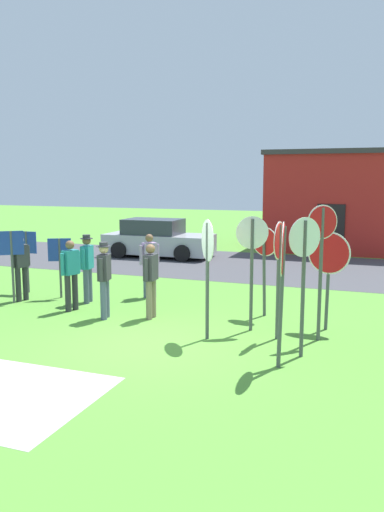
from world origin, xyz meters
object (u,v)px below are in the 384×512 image
stop_sign_leaning_right (264,256)px  parked_car_on_street (158,240)px  person_in_teal (104,276)px  stop_sign_low_front (329,263)px  info_panel_rightmost (60,257)px  person_with_sunhat (87,264)px  person_near_signs (21,264)px  stop_sign_nearest (304,264)px  person_in_blue (71,271)px  stop_sign_rear_right (321,251)px  stop_sign_center_cluster (252,254)px  stop_sign_rear_left (208,257)px  person_holding_notes (151,277)px  info_panel_leftmost (12,254)px  person_in_dark_shirt (149,261)px  stop_sign_far_back (282,267)px  stop_sign_leaning_left (279,260)px  info_panel_middle (27,251)px

stop_sign_leaning_right → parked_car_on_street: bearing=128.8°
person_in_teal → parked_car_on_street: bearing=106.9°
stop_sign_low_front → info_panel_rightmost: stop_sign_low_front is taller
person_with_sunhat → person_near_signs: bearing=-165.9°
stop_sign_low_front → info_panel_rightmost: bearing=175.8°
stop_sign_nearest → person_in_blue: (-5.64, 1.33, -0.73)m
stop_sign_rear_right → person_in_blue: bearing=177.3°
stop_sign_center_cluster → stop_sign_rear_left: 1.09m
person_near_signs → stop_sign_leaning_right: bearing=6.5°
stop_sign_rear_left → info_panel_rightmost: size_ratio=1.49×
stop_sign_rear_left → person_holding_notes: (-1.68, 1.00, -0.68)m
person_near_signs → info_panel_leftmost: (-0.04, -0.27, 0.32)m
person_in_blue → stop_sign_leaning_right: bearing=14.2°
person_in_dark_shirt → info_panel_rightmost: bearing=-157.9°
stop_sign_nearest → person_with_sunhat: (-5.70, 2.17, -0.69)m
stop_sign_far_back → stop_sign_low_front: (0.49, 2.55, -0.30)m
stop_sign_center_cluster → stop_sign_rear_right: stop_sign_rear_right is taller
stop_sign_leaning_left → stop_sign_rear_left: (-1.29, -0.49, 0.04)m
stop_sign_low_front → person_in_blue: size_ratio=1.22×
stop_sign_center_cluster → person_in_dark_shirt: stop_sign_center_cluster is taller
person_with_sunhat → person_in_teal: same height
stop_sign_center_cluster → stop_sign_rear_right: 1.43m
stop_sign_far_back → info_panel_middle: stop_sign_far_back is taller
stop_sign_leaning_left → person_near_signs: (-6.80, 0.88, -0.63)m
parked_car_on_street → person_in_dark_shirt: person_in_dark_shirt is taller
stop_sign_rear_right → stop_sign_rear_left: stop_sign_rear_right is taller
stop_sign_rear_right → stop_sign_leaning_right: size_ratio=1.28×
parked_car_on_street → info_panel_leftmost: (-0.19, -8.46, 0.58)m
stop_sign_far_back → info_panel_leftmost: size_ratio=1.33×
stop_sign_center_cluster → stop_sign_leaning_left: 0.74m
info_panel_middle → stop_sign_far_back: bearing=-23.3°
person_with_sunhat → info_panel_leftmost: (-1.74, -0.70, 0.28)m
person_in_dark_shirt → info_panel_middle: bearing=-169.1°
stop_sign_leaning_right → person_in_teal: (-3.30, -1.44, -0.40)m
info_panel_middle → person_with_sunhat: bearing=-11.5°
info_panel_leftmost → stop_sign_low_front: bearing=3.1°
parked_car_on_street → stop_sign_leaning_left: (6.65, -9.07, 0.90)m
stop_sign_rear_right → stop_sign_rear_left: size_ratio=1.12×
info_panel_rightmost → stop_sign_leaning_left: bearing=-14.2°
parked_car_on_street → person_holding_notes: 9.31m
stop_sign_leaning_left → person_in_blue: size_ratio=1.38×
stop_sign_far_back → person_in_blue: stop_sign_far_back is taller
stop_sign_low_front → info_panel_rightmost: (-6.91, 0.50, -0.32)m
stop_sign_rear_left → person_in_blue: bearing=165.7°
stop_sign_far_back → stop_sign_nearest: bearing=69.4°
person_with_sunhat → info_panel_middle: person_with_sunhat is taller
person_holding_notes → person_in_dark_shirt: same height
stop_sign_low_front → person_with_sunhat: bearing=177.3°
stop_sign_nearest → info_panel_leftmost: stop_sign_nearest is taller
person_holding_notes → info_panel_rightmost: 3.26m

